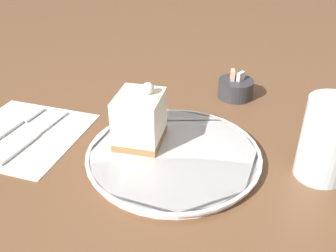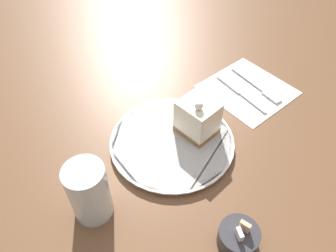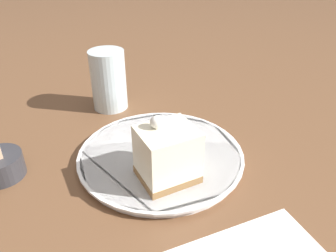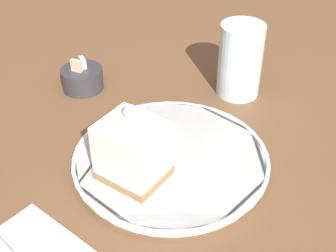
# 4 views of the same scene
# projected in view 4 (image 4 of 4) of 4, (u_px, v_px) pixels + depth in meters

# --- Properties ---
(ground_plane) EXTENTS (4.00, 4.00, 0.00)m
(ground_plane) POSITION_uv_depth(u_px,v_px,m) (155.00, 176.00, 0.67)
(ground_plane) COLOR brown
(plate) EXTENTS (0.29, 0.29, 0.01)m
(plate) POSITION_uv_depth(u_px,v_px,m) (172.00, 160.00, 0.68)
(plate) COLOR white
(plate) RESTS_ON ground_plane
(cake_slice) EXTENTS (0.08, 0.09, 0.11)m
(cake_slice) POSITION_uv_depth(u_px,v_px,m) (133.00, 151.00, 0.62)
(cake_slice) COLOR olive
(cake_slice) RESTS_ON plate
(sugar_bowl) EXTENTS (0.07, 0.07, 0.06)m
(sugar_bowl) POSITION_uv_depth(u_px,v_px,m) (82.00, 78.00, 0.84)
(sugar_bowl) COLOR #333338
(sugar_bowl) RESTS_ON ground_plane
(drinking_glass) EXTENTS (0.08, 0.08, 0.13)m
(drinking_glass) POSITION_uv_depth(u_px,v_px,m) (240.00, 60.00, 0.80)
(drinking_glass) COLOR silver
(drinking_glass) RESTS_ON ground_plane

